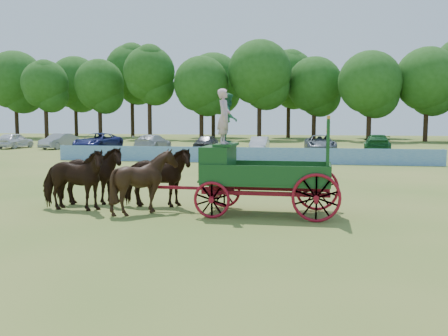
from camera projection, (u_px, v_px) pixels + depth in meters
ground at (177, 212)px, 15.56m from camera, size 160.00×160.00×0.00m
horse_lead_left at (73, 180)px, 15.78m from camera, size 2.35×1.07×1.98m
horse_lead_right at (89, 176)px, 16.85m from camera, size 2.54×1.64×1.98m
horse_wheel_left at (145, 181)px, 15.32m from camera, size 1.91×1.72×1.99m
horse_wheel_right at (156, 177)px, 16.39m from camera, size 2.50×1.47×1.98m
farm_dray at (243, 160)px, 15.25m from camera, size 6.00×2.00×3.80m
sponsor_banner at (239, 155)px, 33.28m from camera, size 26.00×0.08×1.05m
parked_cars at (187, 142)px, 46.51m from camera, size 37.43×7.12×1.61m
treeline at (270, 77)px, 72.98m from camera, size 92.35×21.62×15.37m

